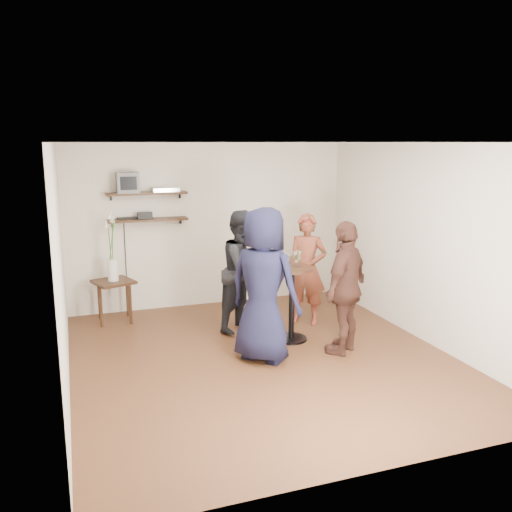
% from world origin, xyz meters
% --- Properties ---
extents(room, '(4.58, 5.08, 2.68)m').
position_xyz_m(room, '(0.00, 0.00, 1.30)').
color(room, '#402614').
rests_on(room, ground).
extents(shelf_upper, '(1.20, 0.25, 0.04)m').
position_xyz_m(shelf_upper, '(-1.00, 2.38, 1.85)').
color(shelf_upper, black).
rests_on(shelf_upper, room).
extents(shelf_lower, '(1.20, 0.25, 0.04)m').
position_xyz_m(shelf_lower, '(-1.00, 2.38, 1.45)').
color(shelf_lower, black).
rests_on(shelf_lower, room).
extents(crt_monitor, '(0.32, 0.30, 0.30)m').
position_xyz_m(crt_monitor, '(-1.28, 2.38, 2.02)').
color(crt_monitor, '#59595B').
rests_on(crt_monitor, shelf_upper).
extents(dvd_deck, '(0.40, 0.24, 0.06)m').
position_xyz_m(dvd_deck, '(-0.72, 2.38, 1.90)').
color(dvd_deck, silver).
rests_on(dvd_deck, shelf_upper).
extents(radio, '(0.22, 0.10, 0.10)m').
position_xyz_m(radio, '(-1.04, 2.38, 1.52)').
color(radio, black).
rests_on(radio, shelf_lower).
extents(power_strip, '(0.30, 0.05, 0.03)m').
position_xyz_m(power_strip, '(-1.31, 2.42, 1.48)').
color(power_strip, black).
rests_on(power_strip, shelf_lower).
extents(side_table, '(0.66, 0.66, 0.62)m').
position_xyz_m(side_table, '(-1.58, 2.07, 0.52)').
color(side_table, black).
rests_on(side_table, room).
extents(vase_lilies, '(0.20, 0.21, 1.05)m').
position_xyz_m(vase_lilies, '(-1.58, 2.06, 0.95)').
color(vase_lilies, silver).
rests_on(vase_lilies, side_table).
extents(drinks_table, '(0.55, 0.55, 1.01)m').
position_xyz_m(drinks_table, '(0.58, 0.49, 0.65)').
color(drinks_table, black).
rests_on(drinks_table, room).
extents(wine_glass_fl, '(0.07, 0.07, 0.21)m').
position_xyz_m(wine_glass_fl, '(0.52, 0.47, 1.15)').
color(wine_glass_fl, silver).
rests_on(wine_glass_fl, drinks_table).
extents(wine_glass_fr, '(0.07, 0.07, 0.22)m').
position_xyz_m(wine_glass_fr, '(0.66, 0.47, 1.15)').
color(wine_glass_fr, silver).
rests_on(wine_glass_fr, drinks_table).
extents(wine_glass_bl, '(0.07, 0.07, 0.20)m').
position_xyz_m(wine_glass_bl, '(0.56, 0.56, 1.14)').
color(wine_glass_bl, silver).
rests_on(wine_glass_bl, drinks_table).
extents(wine_glass_br, '(0.07, 0.07, 0.20)m').
position_xyz_m(wine_glass_br, '(0.61, 0.49, 1.14)').
color(wine_glass_br, silver).
rests_on(wine_glass_br, drinks_table).
extents(person_plaid, '(0.70, 0.67, 1.61)m').
position_xyz_m(person_plaid, '(1.06, 1.08, 0.80)').
color(person_plaid, red).
rests_on(person_plaid, room).
extents(person_dark, '(1.05, 1.01, 1.70)m').
position_xyz_m(person_dark, '(0.13, 1.10, 0.85)').
color(person_dark, black).
rests_on(person_dark, room).
extents(person_navy, '(1.05, 1.08, 1.87)m').
position_xyz_m(person_navy, '(0.00, -0.01, 0.94)').
color(person_navy, black).
rests_on(person_navy, room).
extents(person_brown, '(1.02, 0.92, 1.67)m').
position_xyz_m(person_brown, '(1.05, -0.12, 0.84)').
color(person_brown, '#43241C').
rests_on(person_brown, room).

